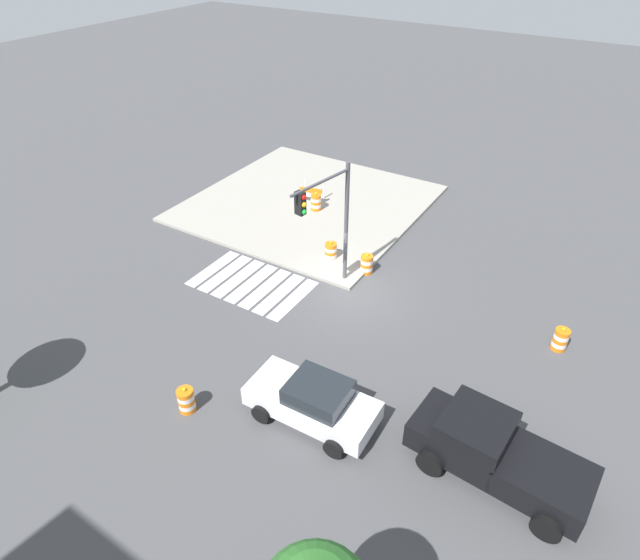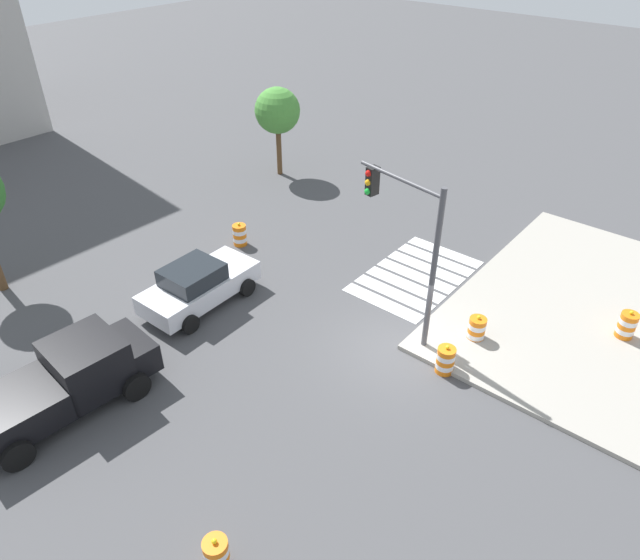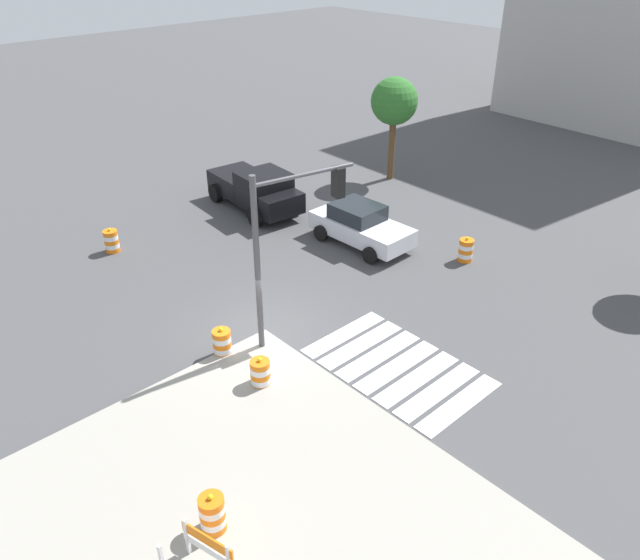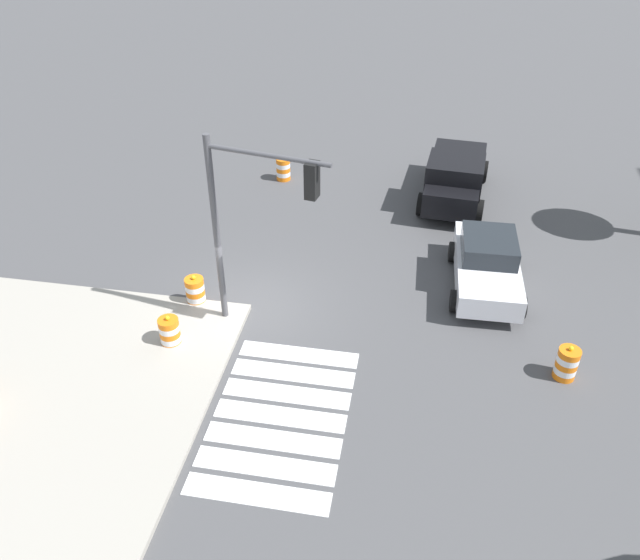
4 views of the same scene
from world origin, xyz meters
name	(u,v)px [view 4 (image 4 of 4)]	position (x,y,z in m)	size (l,w,h in m)	color
ground_plane	(251,309)	(0.00, 0.00, 0.00)	(120.00, 120.00, 0.00)	#474749
crosswalk_stripes	(280,416)	(4.00, 1.80, 0.01)	(5.10, 3.20, 0.02)	silver
sports_car	(487,264)	(-2.41, 6.80, 0.81)	(4.34, 2.22, 1.63)	silver
pickup_truck	(455,178)	(-7.88, 5.81, 0.97)	(5.29, 2.68, 1.92)	black
traffic_barrel_near_corner	(170,333)	(1.98, -1.72, 0.45)	(0.56, 0.56, 1.02)	orange
traffic_barrel_crosswalk_end	(195,291)	(0.05, -1.66, 0.45)	(0.56, 0.56, 1.02)	orange
traffic_barrel_median_near	(567,363)	(1.38, 8.71, 0.45)	(0.56, 0.56, 1.02)	orange
traffic_barrel_median_far	(283,169)	(-8.56, -0.94, 0.45)	(0.56, 0.56, 1.02)	orange
traffic_light_pole	(253,206)	(0.80, 0.52, 3.91)	(0.79, 3.25, 5.50)	#4C4C51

